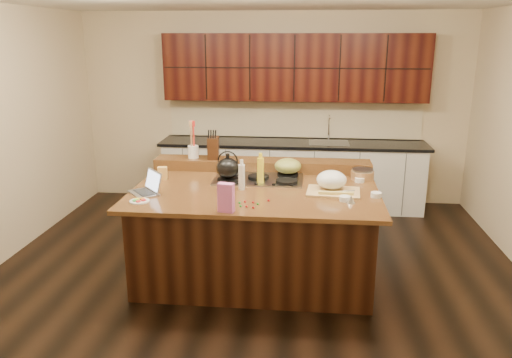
# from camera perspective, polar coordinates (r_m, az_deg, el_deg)

# --- Properties ---
(room) EXTENTS (5.52, 5.02, 2.72)m
(room) POSITION_cam_1_polar(r_m,az_deg,el_deg) (4.81, -0.06, 3.85)
(room) COLOR black
(room) RESTS_ON ground
(island) EXTENTS (2.40, 1.60, 0.92)m
(island) POSITION_cam_1_polar(r_m,az_deg,el_deg) (5.07, -0.06, -5.99)
(island) COLOR black
(island) RESTS_ON ground
(back_ledge) EXTENTS (2.40, 0.30, 0.12)m
(back_ledge) POSITION_cam_1_polar(r_m,az_deg,el_deg) (5.57, 0.68, 1.64)
(back_ledge) COLOR black
(back_ledge) RESTS_ON island
(cooktop) EXTENTS (0.92, 0.52, 0.05)m
(cooktop) POSITION_cam_1_polar(r_m,az_deg,el_deg) (5.20, 0.28, 0.08)
(cooktop) COLOR gray
(cooktop) RESTS_ON island
(back_counter) EXTENTS (3.70, 0.66, 2.40)m
(back_counter) POSITION_cam_1_polar(r_m,az_deg,el_deg) (7.04, 4.25, 4.68)
(back_counter) COLOR silver
(back_counter) RESTS_ON ground
(kettle) EXTENTS (0.24, 0.24, 0.21)m
(kettle) POSITION_cam_1_polar(r_m,az_deg,el_deg) (5.07, -3.23, 1.25)
(kettle) COLOR black
(kettle) RESTS_ON cooktop
(green_bowl) EXTENTS (0.31, 0.31, 0.16)m
(green_bowl) POSITION_cam_1_polar(r_m,az_deg,el_deg) (5.28, 3.67, 1.49)
(green_bowl) COLOR olive
(green_bowl) RESTS_ON cooktop
(laptop) EXTENTS (0.38, 0.39, 0.21)m
(laptop) POSITION_cam_1_polar(r_m,az_deg,el_deg) (4.86, -12.23, -0.93)
(laptop) COLOR #B7B7BC
(laptop) RESTS_ON island
(oil_bottle) EXTENTS (0.08, 0.08, 0.27)m
(oil_bottle) POSITION_cam_1_polar(r_m,az_deg,el_deg) (5.02, 0.52, 0.90)
(oil_bottle) COLOR yellow
(oil_bottle) RESTS_ON island
(vinegar_bottle) EXTENTS (0.07, 0.07, 0.25)m
(vinegar_bottle) POSITION_cam_1_polar(r_m,az_deg,el_deg) (4.84, -1.64, 0.21)
(vinegar_bottle) COLOR silver
(vinegar_bottle) RESTS_ON island
(wooden_tray) EXTENTS (0.53, 0.42, 0.20)m
(wooden_tray) POSITION_cam_1_polar(r_m,az_deg,el_deg) (4.85, 8.67, -0.39)
(wooden_tray) COLOR tan
(wooden_tray) RESTS_ON island
(ramekin_a) EXTENTS (0.12, 0.12, 0.04)m
(ramekin_a) POSITION_cam_1_polar(r_m,az_deg,el_deg) (4.61, 10.12, -2.21)
(ramekin_a) COLOR white
(ramekin_a) RESTS_ON island
(ramekin_b) EXTENTS (0.10, 0.10, 0.04)m
(ramekin_b) POSITION_cam_1_polar(r_m,az_deg,el_deg) (4.78, 13.56, -1.76)
(ramekin_b) COLOR white
(ramekin_b) RESTS_ON island
(ramekin_c) EXTENTS (0.10, 0.10, 0.04)m
(ramekin_c) POSITION_cam_1_polar(r_m,az_deg,el_deg) (5.23, 11.77, -0.09)
(ramekin_c) COLOR white
(ramekin_c) RESTS_ON island
(strainer_bowl) EXTENTS (0.26, 0.26, 0.09)m
(strainer_bowl) POSITION_cam_1_polar(r_m,az_deg,el_deg) (5.33, 12.06, 0.44)
(strainer_bowl) COLOR #996B3F
(strainer_bowl) RESTS_ON island
(kitchen_timer) EXTENTS (0.08, 0.08, 0.07)m
(kitchen_timer) POSITION_cam_1_polar(r_m,az_deg,el_deg) (4.55, 10.80, -2.30)
(kitchen_timer) COLOR silver
(kitchen_timer) RESTS_ON island
(pink_bag) EXTENTS (0.15, 0.10, 0.25)m
(pink_bag) POSITION_cam_1_polar(r_m,az_deg,el_deg) (4.24, -3.44, -2.14)
(pink_bag) COLOR #D464AD
(pink_bag) RESTS_ON island
(candy_plate) EXTENTS (0.23, 0.23, 0.01)m
(candy_plate) POSITION_cam_1_polar(r_m,az_deg,el_deg) (4.64, -13.17, -2.47)
(candy_plate) COLOR white
(candy_plate) RESTS_ON island
(package_box) EXTENTS (0.10, 0.08, 0.13)m
(package_box) POSITION_cam_1_polar(r_m,az_deg,el_deg) (5.30, -10.64, 0.67)
(package_box) COLOR #EEB354
(package_box) RESTS_ON island
(utensil_crock) EXTENTS (0.16, 0.16, 0.14)m
(utensil_crock) POSITION_cam_1_polar(r_m,az_deg,el_deg) (5.66, -7.18, 3.11)
(utensil_crock) COLOR white
(utensil_crock) RESTS_ON back_ledge
(knife_block) EXTENTS (0.14, 0.21, 0.24)m
(knife_block) POSITION_cam_1_polar(r_m,az_deg,el_deg) (5.60, -4.90, 3.57)
(knife_block) COLOR black
(knife_block) RESTS_ON back_ledge
(gumdrop_0) EXTENTS (0.02, 0.02, 0.02)m
(gumdrop_0) POSITION_cam_1_polar(r_m,az_deg,el_deg) (4.50, -1.27, -2.60)
(gumdrop_0) COLOR red
(gumdrop_0) RESTS_ON island
(gumdrop_1) EXTENTS (0.02, 0.02, 0.02)m
(gumdrop_1) POSITION_cam_1_polar(r_m,az_deg,el_deg) (4.38, -1.78, -3.09)
(gumdrop_1) COLOR #198C26
(gumdrop_1) RESTS_ON island
(gumdrop_2) EXTENTS (0.02, 0.02, 0.02)m
(gumdrop_2) POSITION_cam_1_polar(r_m,az_deg,el_deg) (4.34, -0.31, -3.27)
(gumdrop_2) COLOR red
(gumdrop_2) RESTS_ON island
(gumdrop_3) EXTENTS (0.02, 0.02, 0.02)m
(gumdrop_3) POSITION_cam_1_polar(r_m,az_deg,el_deg) (4.47, -1.89, -2.73)
(gumdrop_3) COLOR #198C26
(gumdrop_3) RESTS_ON island
(gumdrop_4) EXTENTS (0.02, 0.02, 0.02)m
(gumdrop_4) POSITION_cam_1_polar(r_m,az_deg,el_deg) (4.37, -1.08, -3.15)
(gumdrop_4) COLOR red
(gumdrop_4) RESTS_ON island
(gumdrop_5) EXTENTS (0.02, 0.02, 0.02)m
(gumdrop_5) POSITION_cam_1_polar(r_m,az_deg,el_deg) (4.43, 0.20, -2.86)
(gumdrop_5) COLOR #198C26
(gumdrop_5) RESTS_ON island
(gumdrop_6) EXTENTS (0.02, 0.02, 0.02)m
(gumdrop_6) POSITION_cam_1_polar(r_m,az_deg,el_deg) (4.53, 1.45, -2.46)
(gumdrop_6) COLOR red
(gumdrop_6) RESTS_ON island
(gumdrop_7) EXTENTS (0.02, 0.02, 0.02)m
(gumdrop_7) POSITION_cam_1_polar(r_m,az_deg,el_deg) (4.52, -3.76, -2.54)
(gumdrop_7) COLOR #198C26
(gumdrop_7) RESTS_ON island
(gumdrop_8) EXTENTS (0.02, 0.02, 0.02)m
(gumdrop_8) POSITION_cam_1_polar(r_m,az_deg,el_deg) (4.47, -0.33, -2.68)
(gumdrop_8) COLOR red
(gumdrop_8) RESTS_ON island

